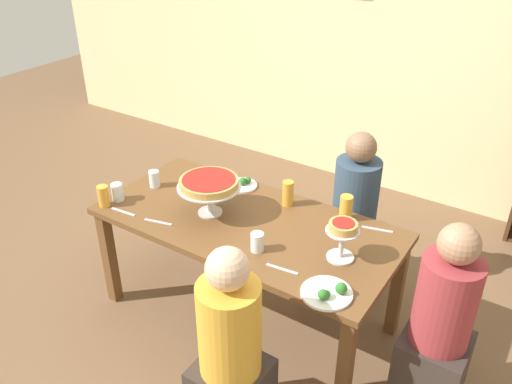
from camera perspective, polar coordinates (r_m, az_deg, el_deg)
The scene contains 20 objects.
ground_plane at distance 3.63m, azimuth -0.89°, elevation -12.94°, with size 12.00×12.00×0.00m, color brown.
rear_partition at distance 4.77m, azimuth 14.58°, elevation 16.03°, with size 8.00×0.12×2.80m, color beige.
dining_table at distance 3.22m, azimuth -0.98°, elevation -4.38°, with size 1.83×0.87×0.74m.
diner_head_east at distance 2.96m, azimuth 19.07°, elevation -14.18°, with size 0.34×0.34×1.15m.
diner_near_right at distance 2.68m, azimuth -2.77°, elevation -17.72°, with size 0.34×0.34×1.15m.
diner_far_right at distance 3.68m, azimuth 10.44°, elevation -3.14°, with size 0.34×0.34×1.15m.
deep_dish_pizza_stand at distance 3.16m, azimuth -5.10°, elevation 0.80°, with size 0.38×0.38×0.24m.
personal_pizza_stand at distance 2.81m, azimuth 9.32°, elevation -4.41°, with size 0.18×0.18×0.23m.
salad_plate_near_diner at distance 2.65m, azimuth 7.82°, elevation -10.69°, with size 0.26×0.26×0.07m.
salad_plate_far_diner at distance 3.53m, azimuth -1.49°, elevation 0.86°, with size 0.21×0.21×0.07m.
beer_glass_amber_tall at distance 3.42m, azimuth -16.14°, elevation -0.42°, with size 0.07×0.07×0.14m, color gold.
beer_glass_amber_short at distance 3.30m, azimuth 3.46°, elevation -0.14°, with size 0.07×0.07×0.16m, color gold.
beer_glass_amber_spare at distance 3.19m, azimuth 9.68°, elevation -1.70°, with size 0.08×0.08×0.16m, color gold.
water_glass_clear_near at distance 2.90m, azimuth 0.13°, elevation -5.43°, with size 0.07×0.07×0.11m, color white.
water_glass_clear_far at distance 3.47m, azimuth -14.74°, elevation -0.01°, with size 0.07×0.07×0.11m, color white.
water_glass_clear_spare at distance 3.57m, azimuth -10.91°, elevation 1.41°, with size 0.07×0.07×0.11m, color white.
cutlery_fork_near at distance 3.21m, azimuth -10.51°, elevation -3.20°, with size 0.18×0.02×0.01m, color silver.
cutlery_knife_near at distance 3.35m, azimuth -14.13°, elevation -2.09°, with size 0.18×0.02×0.01m, color silver.
cutlery_fork_far at distance 3.17m, azimuth 12.95°, elevation -3.95°, with size 0.18×0.02×0.01m, color silver.
cutlery_knife_far at distance 2.79m, azimuth 2.83°, elevation -8.30°, with size 0.18×0.02×0.01m, color silver.
Camera 1 is at (1.51, -2.19, 2.47)m, focal length 37.07 mm.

